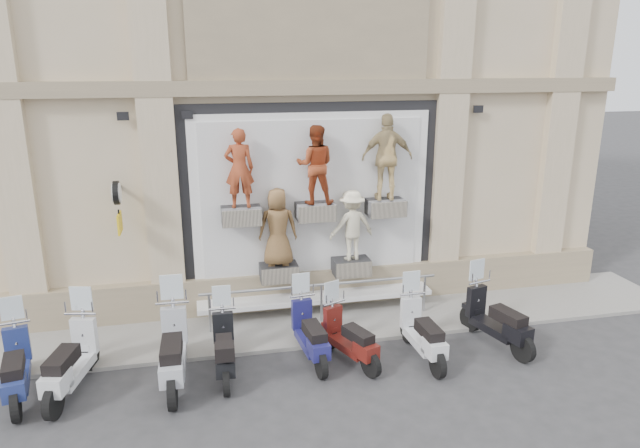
% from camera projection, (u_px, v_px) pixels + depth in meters
% --- Properties ---
extents(ground, '(90.00, 90.00, 0.00)m').
position_uv_depth(ground, '(346.00, 373.00, 10.18)').
color(ground, '#313134').
rests_on(ground, ground).
extents(sidewalk, '(16.00, 2.20, 0.08)m').
position_uv_depth(sidewalk, '(320.00, 321.00, 12.14)').
color(sidewalk, gray).
rests_on(sidewalk, ground).
extents(building, '(14.00, 8.60, 12.00)m').
position_uv_depth(building, '(280.00, 35.00, 15.07)').
color(building, '#CAB394').
rests_on(building, ground).
extents(shop_vitrine, '(5.60, 0.83, 4.30)m').
position_uv_depth(shop_vitrine, '(318.00, 205.00, 12.11)').
color(shop_vitrine, black).
rests_on(shop_vitrine, ground).
extents(guard_rail, '(5.06, 0.10, 0.93)m').
position_uv_depth(guard_rail, '(321.00, 304.00, 11.93)').
color(guard_rail, '#9EA0A5').
rests_on(guard_rail, ground).
extents(clock_sign_bracket, '(0.10, 0.80, 1.02)m').
position_uv_depth(clock_sign_bracket, '(118.00, 200.00, 10.90)').
color(clock_sign_bracket, black).
rests_on(clock_sign_bracket, ground).
extents(scooter_a, '(0.92, 1.99, 1.56)m').
position_uv_depth(scooter_a, '(14.00, 355.00, 9.24)').
color(scooter_a, navy).
rests_on(scooter_a, ground).
extents(scooter_b, '(1.02, 2.09, 1.63)m').
position_uv_depth(scooter_b, '(69.00, 348.00, 9.39)').
color(scooter_b, '#BABDC1').
rests_on(scooter_b, ground).
extents(scooter_c, '(0.67, 2.15, 1.73)m').
position_uv_depth(scooter_c, '(172.00, 337.00, 9.65)').
color(scooter_c, '#9DA1AB').
rests_on(scooter_c, ground).
extents(scooter_d, '(0.58, 1.81, 1.46)m').
position_uv_depth(scooter_d, '(224.00, 337.00, 9.95)').
color(scooter_d, black).
rests_on(scooter_d, ground).
extents(scooter_e, '(0.70, 1.88, 1.49)m').
position_uv_depth(scooter_e, '(310.00, 323.00, 10.45)').
color(scooter_e, navy).
rests_on(scooter_e, ground).
extents(scooter_f, '(1.11, 1.79, 1.41)m').
position_uv_depth(scooter_f, '(349.00, 327.00, 10.38)').
color(scooter_f, '#53130E').
rests_on(scooter_f, ground).
extents(scooter_g, '(0.60, 1.88, 1.51)m').
position_uv_depth(scooter_g, '(423.00, 321.00, 10.49)').
color(scooter_g, silver).
rests_on(scooter_g, ground).
extents(scooter_h, '(1.05, 2.02, 1.58)m').
position_uv_depth(scooter_h, '(498.00, 308.00, 10.97)').
color(scooter_h, black).
rests_on(scooter_h, ground).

